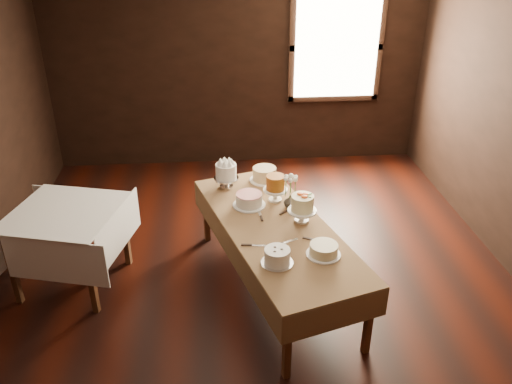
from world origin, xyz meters
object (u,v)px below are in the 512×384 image
Objects in this scene: cake_server_d at (292,208)px; cake_lattice at (249,200)px; cake_cream at (324,250)px; cake_server_e at (261,246)px; side_table at (66,220)px; flower_vase at (290,201)px; cake_server_a at (290,241)px; cake_flowers at (302,210)px; cake_caramel at (275,190)px; cake_speckled at (264,175)px; display_table at (276,230)px; cake_server_b at (322,241)px; cake_server_c at (259,212)px; cake_swirl at (277,257)px; cake_meringue at (226,176)px.

cake_lattice is at bearing 125.22° from cake_server_d.
cake_cream is 1.17× the size of cake_server_e.
flower_vase reaches higher than side_table.
cake_server_a is 0.56m from cake_server_d.
cake_flowers is at bearing -35.64° from cake_lattice.
cake_lattice is 1.28× the size of cake_caramel.
cake_caramel is 0.81m from cake_server_e.
cake_speckled reaches higher than cake_server_d.
cake_cream is (2.21, -0.74, 0.05)m from side_table.
cake_flowers is at bearing 99.29° from cake_cream.
display_table is 0.29m from cake_server_a.
cake_caramel reaches higher than cake_server_b.
cake_flowers is at bearing -121.30° from cake_server_c.
cake_speckled is at bearing 131.03° from cake_server_b.
cake_swirl reaches higher than cake_server_e.
cake_speckled is 0.44m from cake_caramel.
cake_caramel reaches higher than display_table.
cake_meringue is at bearing 19.72° from side_table.
cake_server_e is (0.05, -0.69, -0.05)m from cake_lattice.
cake_meringue is 0.78m from cake_server_d.
cake_server_b is at bearing -72.13° from cake_flowers.
flower_vase is (2.06, 0.07, 0.06)m from side_table.
display_table is at bearing 70.35° from cake_server_e.
side_table is at bearing 155.75° from cake_swirl.
cake_server_c is at bearing 117.20° from display_table.
cake_server_a is (0.10, -1.16, -0.06)m from cake_speckled.
flower_vase is at bearing 68.91° from cake_server_d.
cake_server_c is at bearing 146.78° from cake_server_d.
cake_cream is at bearing -73.34° from cake_server_b.
flower_vase is (0.30, 0.08, 0.06)m from cake_server_c.
cake_cream reaches higher than display_table.
cake_meringue is 1.11× the size of cake_server_d.
cake_server_a is at bearing -162.62° from cake_server_b.
side_table is 3.66× the size of cake_speckled.
cake_flowers is at bearing 13.26° from display_table.
flower_vase reaches higher than cake_cream.
cake_server_d is at bearing 1.00° from side_table.
cake_flowers reaches higher than cake_cream.
display_table is 0.49m from cake_caramel.
cake_caramel is at bearing 85.87° from cake_server_d.
cake_lattice is at bearing 144.36° from cake_flowers.
side_table is at bearing -178.12° from flower_vase.
cake_speckled is 1.22m from cake_server_e.
cake_server_c is at bearing -128.33° from cake_caramel.
cake_cream is at bearing -55.84° from display_table.
cake_caramel is (1.93, 0.21, 0.12)m from side_table.
display_table is 1.90m from side_table.
cake_lattice is 1.02m from cake_cream.
side_table is 4.70× the size of cake_server_c.
cake_swirl reaches higher than cake_server_d.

